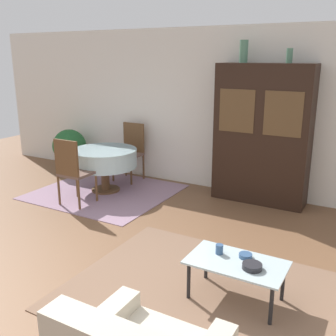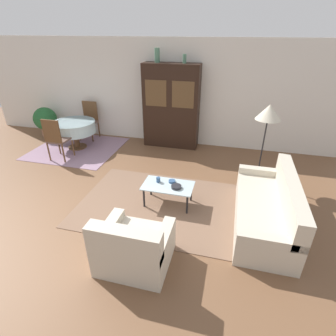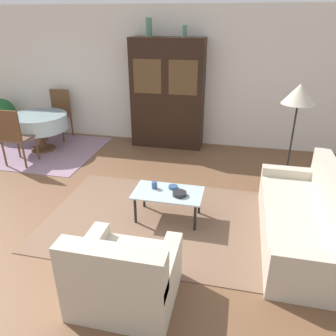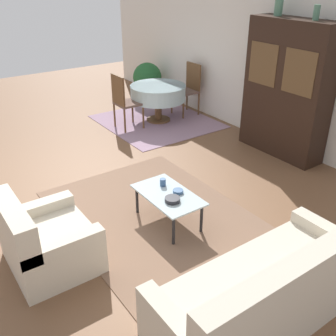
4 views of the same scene
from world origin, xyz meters
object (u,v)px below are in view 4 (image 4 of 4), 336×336
dining_chair_far (189,86)px  bowl_small (178,191)px  dining_table (158,93)px  cup (163,182)px  couch (267,293)px  armchair (45,242)px  potted_plant (147,79)px  dining_chair_near (124,99)px  bowl (172,200)px  vase_short (317,12)px  display_cabinet (287,90)px  vase_tall (279,4)px  coffee_table (168,197)px

dining_chair_far → bowl_small: size_ratio=8.33×
dining_table → cup: (2.83, -1.83, -0.13)m
couch → armchair: size_ratio=2.20×
cup → potted_plant: size_ratio=0.11×
dining_table → dining_chair_near: (0.00, -0.77, 0.01)m
couch → dining_chair_far: dining_chair_far is taller
armchair → bowl: size_ratio=5.22×
bowl → potted_plant: (-4.55, 2.55, 0.05)m
armchair → bowl_small: size_ratio=7.46×
cup → potted_plant: 4.85m
dining_table → vase_short: size_ratio=5.36×
display_cabinet → dining_table: display_cabinet is taller
cup → armchair: bearing=-86.0°
couch → dining_chair_near: bearing=75.1°
bowl_small → couch: bearing=-8.9°
bowl → vase_tall: vase_tall is taller
dining_chair_far → potted_plant: (-1.36, -0.16, -0.11)m
armchair → display_cabinet: display_cabinet is taller
potted_plant → bowl: bearing=-29.2°
armchair → vase_tall: size_ratio=2.84×
armchair → dining_chair_near: bearing=138.6°
dining_chair_far → vase_short: bearing=-178.7°
dining_chair_far → vase_tall: size_ratio=3.17×
dining_chair_near → bowl: 3.40m
display_cabinet → vase_short: size_ratio=10.47×
cup → dining_chair_far: bearing=137.5°
couch → display_cabinet: display_cabinet is taller
coffee_table → cup: bearing=162.5°
coffee_table → display_cabinet: bearing=102.8°
armchair → dining_chair_far: 5.08m
couch → vase_short: vase_short is taller
dining_chair_near → cup: 3.02m
coffee_table → cup: size_ratio=9.50×
couch → bowl_small: bearing=81.1°
bowl → dining_chair_near: bearing=159.9°
couch → bowl: size_ratio=11.49×
armchair → vase_tall: vase_tall is taller
display_cabinet → potted_plant: bearing=-176.6°
bowl → potted_plant: potted_plant is taller
display_cabinet → cup: display_cabinet is taller
bowl_small → dining_table: bearing=150.0°
dining_table → dining_chair_near: 0.77m
couch → vase_tall: size_ratio=6.25×
display_cabinet → dining_chair_near: display_cabinet is taller
armchair → dining_chair_far: bearing=125.4°
display_cabinet → dining_chair_far: display_cabinet is taller
potted_plant → vase_tall: bearing=3.8°
dining_chair_near → coffee_table: bearing=-20.2°
coffee_table → dining_chair_near: size_ratio=0.87×
dining_table → dining_chair_far: (0.00, 0.77, 0.01)m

